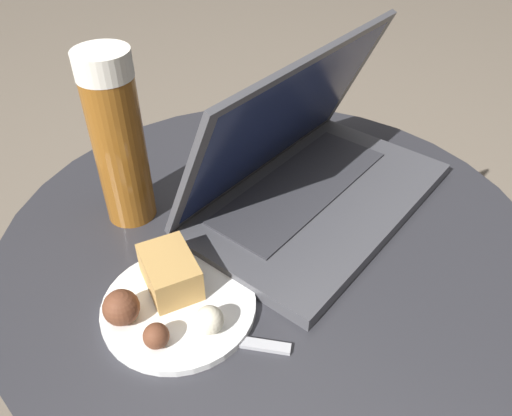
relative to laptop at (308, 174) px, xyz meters
The scene contains 5 objects.
table 0.21m from the laptop, behind, with size 0.70×0.70×0.50m.
laptop is the anchor object (origin of this frame).
beer_glass 0.25m from the laptop, 136.79° to the left, with size 0.07×0.07×0.23m.
snack_plate 0.25m from the laptop, behind, with size 0.17×0.17×0.05m.
fork 0.28m from the laptop, behind, with size 0.11×0.18×0.01m.
Camera 1 is at (-0.38, -0.30, 0.94)m, focal length 35.00 mm.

